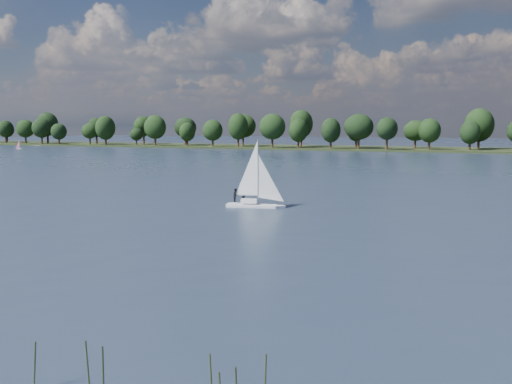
# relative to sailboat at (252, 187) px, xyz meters

# --- Properties ---
(ground) EXTENTS (700.00, 700.00, 0.00)m
(ground) POSITION_rel_sailboat_xyz_m (4.89, 59.91, -2.39)
(ground) COLOR #233342
(ground) RESTS_ON ground
(far_shore) EXTENTS (660.00, 40.00, 1.50)m
(far_shore) POSITION_rel_sailboat_xyz_m (4.89, 171.91, -2.39)
(far_shore) COLOR black
(far_shore) RESTS_ON ground
(sailboat) EXTENTS (6.75, 3.16, 8.57)m
(sailboat) POSITION_rel_sailboat_xyz_m (0.00, 0.00, 0.00)
(sailboat) COLOR white
(sailboat) RESTS_ON ground
(dinghy_pink) EXTENTS (2.71, 1.46, 4.11)m
(dinghy_pink) POSITION_rel_sailboat_xyz_m (-157.07, 121.10, -1.42)
(dinghy_pink) COLOR silver
(dinghy_pink) RESTS_ON ground
(pontoon) EXTENTS (4.04, 2.09, 0.50)m
(pontoon) POSITION_rel_sailboat_xyz_m (-176.69, 152.77, -2.39)
(pontoon) COLOR slate
(pontoon) RESTS_ON ground
(treeline) EXTENTS (562.61, 73.61, 18.05)m
(treeline) POSITION_rel_sailboat_xyz_m (7.57, 167.80, 5.69)
(treeline) COLOR black
(treeline) RESTS_ON ground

